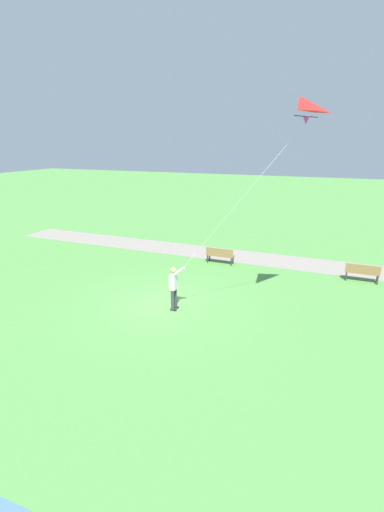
{
  "coord_description": "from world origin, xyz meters",
  "views": [
    {
      "loc": [
        12.25,
        6.22,
        6.33
      ],
      "look_at": [
        0.12,
        1.29,
        2.24
      ],
      "focal_mm": 25.92,
      "sensor_mm": 36.0,
      "label": 1
    }
  ],
  "objects_px": {
    "person_kite_flyer": "(174,284)",
    "park_bench_near_walkway": "(220,255)",
    "park_bench_far_walkway": "(362,272)",
    "flying_kite": "(299,112)"
  },
  "relations": [
    {
      "from": "flying_kite",
      "to": "park_bench_near_walkway",
      "type": "bearing_deg",
      "value": -144.09
    },
    {
      "from": "park_bench_near_walkway",
      "to": "park_bench_far_walkway",
      "type": "distance_m",
      "value": 7.0
    },
    {
      "from": "park_bench_near_walkway",
      "to": "park_bench_far_walkway",
      "type": "height_order",
      "value": "same"
    },
    {
      "from": "flying_kite",
      "to": "park_bench_near_walkway",
      "type": "relative_size",
      "value": 3.84
    },
    {
      "from": "park_bench_near_walkway",
      "to": "park_bench_far_walkway",
      "type": "xyz_separation_m",
      "value": [
        0.07,
        7.0,
        0.0
      ]
    },
    {
      "from": "person_kite_flyer",
      "to": "flying_kite",
      "type": "xyz_separation_m",
      "value": [
        -0.22,
        4.13,
        6.11
      ]
    },
    {
      "from": "park_bench_far_walkway",
      "to": "park_bench_near_walkway",
      "type": "bearing_deg",
      "value": -90.58
    },
    {
      "from": "person_kite_flyer",
      "to": "park_bench_near_walkway",
      "type": "distance_m",
      "value": 6.1
    },
    {
      "from": "person_kite_flyer",
      "to": "flying_kite",
      "type": "height_order",
      "value": "flying_kite"
    },
    {
      "from": "flying_kite",
      "to": "park_bench_far_walkway",
      "type": "xyz_separation_m",
      "value": [
        -5.78,
        2.76,
        -6.64
      ]
    }
  ]
}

